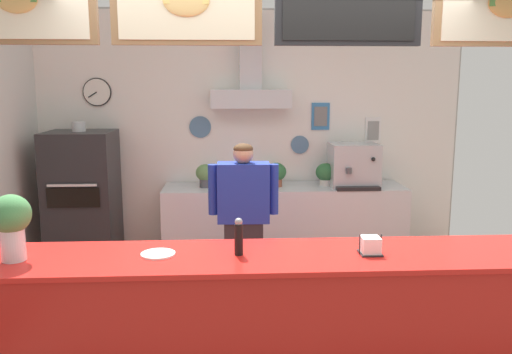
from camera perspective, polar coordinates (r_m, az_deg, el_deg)
back_wall_assembly at (r=5.93m, az=-0.68°, el=5.35°), size 4.87×2.91×2.83m
service_counter at (r=3.35m, az=1.63°, el=-16.54°), size 3.84×0.64×1.00m
back_prep_counter at (r=5.92m, az=3.06°, el=-5.27°), size 2.67×0.62×0.88m
pizza_oven at (r=5.92m, az=-18.27°, el=-2.55°), size 0.70×0.71×1.61m
shop_worker at (r=4.56m, az=-1.36°, el=-5.21°), size 0.60×0.23×1.51m
espresso_machine at (r=5.89m, az=10.55°, el=1.26°), size 0.52×0.51×0.47m
potted_basil at (r=5.88m, az=7.58°, el=0.41°), size 0.22×0.22×0.25m
potted_thyme at (r=5.76m, az=-5.55°, el=0.30°), size 0.20×0.20×0.25m
potted_sage at (r=5.78m, az=2.21°, el=0.41°), size 0.22×0.22×0.26m
pepper_grinder at (r=3.11m, az=-1.89°, el=-6.51°), size 0.05×0.05×0.23m
napkin_holder at (r=3.22m, az=12.31°, el=-7.35°), size 0.14×0.13×0.12m
condiment_plate at (r=3.19m, az=-10.60°, el=-8.22°), size 0.20×0.20×0.01m
basil_vase at (r=3.29m, az=-25.05°, el=-4.58°), size 0.23×0.23×0.39m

